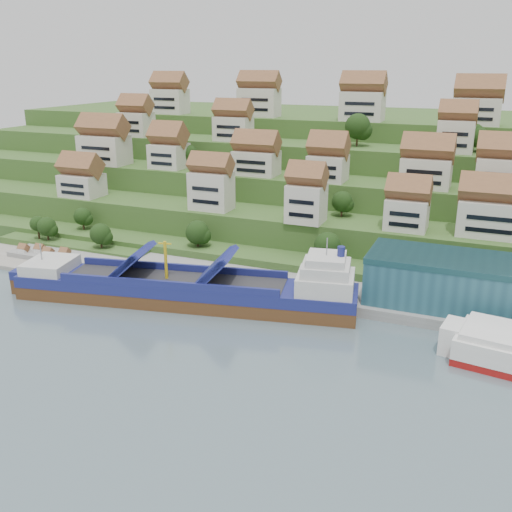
% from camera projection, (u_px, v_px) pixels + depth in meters
% --- Properties ---
extents(ground, '(300.00, 300.00, 0.00)m').
position_uv_depth(ground, '(242.00, 316.00, 114.96)').
color(ground, slate).
rests_on(ground, ground).
extents(quay, '(180.00, 14.00, 2.20)m').
position_uv_depth(quay, '(357.00, 299.00, 120.44)').
color(quay, gray).
rests_on(quay, ground).
extents(pebble_beach, '(45.00, 20.00, 1.00)m').
position_uv_depth(pebble_beach, '(55.00, 259.00, 146.41)').
color(pebble_beach, gray).
rests_on(pebble_beach, ground).
extents(hillside, '(260.00, 128.00, 31.00)m').
position_uv_depth(hillside, '(360.00, 175.00, 202.08)').
color(hillside, '#2D4C1E').
rests_on(hillside, ground).
extents(hillside_village, '(157.08, 64.43, 29.36)m').
position_uv_depth(hillside_village, '(334.00, 153.00, 159.60)').
color(hillside_village, beige).
rests_on(hillside_village, ground).
extents(hillside_trees, '(135.57, 62.29, 30.69)m').
position_uv_depth(hillside_trees, '(285.00, 182.00, 153.91)').
color(hillside_trees, '#1E3A13').
rests_on(hillside_trees, ground).
extents(flagpole, '(1.28, 0.16, 8.00)m').
position_uv_depth(flagpole, '(344.00, 280.00, 114.90)').
color(flagpole, gray).
rests_on(flagpole, quay).
extents(beach_huts, '(14.40, 3.70, 2.20)m').
position_uv_depth(beach_huts, '(44.00, 254.00, 145.53)').
color(beach_huts, white).
rests_on(beach_huts, pebble_beach).
extents(cargo_ship, '(73.11, 24.91, 15.96)m').
position_uv_depth(cargo_ship, '(193.00, 290.00, 119.80)').
color(cargo_ship, '#523219').
rests_on(cargo_ship, ground).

